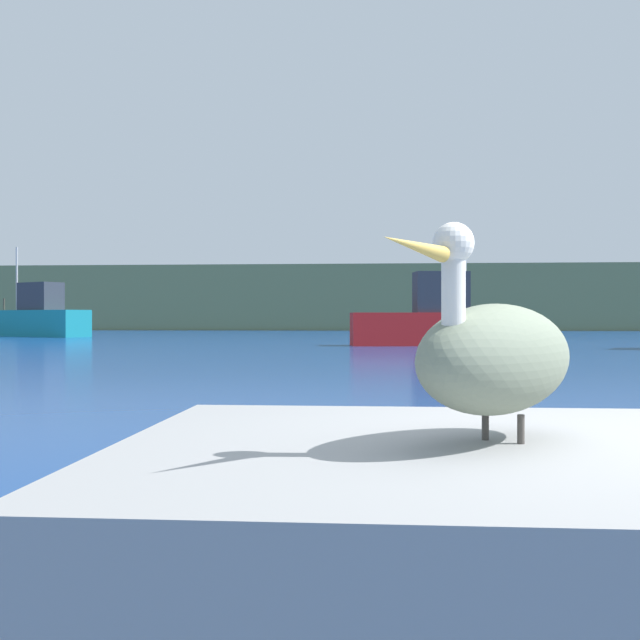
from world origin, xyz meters
TOP-DOWN VIEW (x-y plane):
  - hillside_backdrop at (0.00, 66.85)m, footprint 140.00×13.42m
  - pier_dock at (-0.99, -0.34)m, footprint 3.12×2.60m
  - pelican at (-1.00, -0.35)m, footprint 0.97×1.27m
  - fishing_boat_red at (0.27, 26.97)m, footprint 5.65×2.17m
  - fishing_boat_teal at (-20.77, 39.30)m, footprint 6.72×4.74m

SIDE VIEW (x-z plane):
  - pier_dock at x=-0.99m, z-range 0.00..0.59m
  - pelican at x=-1.00m, z-range 0.51..1.38m
  - fishing_boat_red at x=0.27m, z-range -0.97..3.05m
  - fishing_boat_teal at x=-20.77m, z-range -1.48..3.67m
  - hillside_backdrop at x=0.00m, z-range 0.00..5.43m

